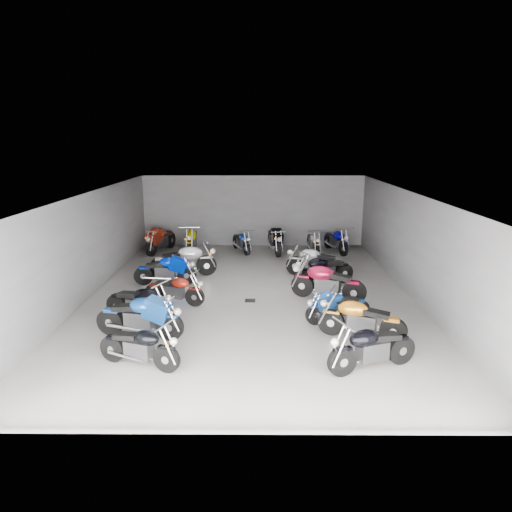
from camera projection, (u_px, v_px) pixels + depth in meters
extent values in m
plane|color=#999791|center=(250.00, 295.00, 14.40)|extent=(14.00, 14.00, 0.00)
cube|color=slate|center=(253.00, 211.00, 20.78)|extent=(10.00, 0.10, 3.20)
cube|color=slate|center=(88.00, 246.00, 14.03)|extent=(0.10, 14.00, 3.20)
cube|color=slate|center=(413.00, 246.00, 13.97)|extent=(0.10, 14.00, 3.20)
cube|color=black|center=(250.00, 193.00, 13.60)|extent=(10.00, 14.00, 0.04)
cube|color=black|center=(250.00, 301.00, 13.91)|extent=(0.32, 0.32, 0.01)
cylinder|color=black|center=(167.00, 359.00, 9.59)|extent=(0.61, 0.33, 0.60)
cylinder|color=black|center=(113.00, 348.00, 10.07)|extent=(0.62, 0.35, 0.60)
cube|color=#2D2D30|center=(139.00, 350.00, 9.80)|extent=(0.67, 0.48, 0.38)
ellipsoid|color=black|center=(146.00, 338.00, 9.66)|extent=(0.73, 0.58, 0.34)
cube|color=black|center=(126.00, 336.00, 9.84)|extent=(0.63, 0.45, 0.17)
cylinder|color=black|center=(170.00, 327.00, 11.11)|extent=(0.71, 0.28, 0.70)
cylinder|color=black|center=(111.00, 322.00, 11.43)|extent=(0.71, 0.30, 0.70)
cube|color=#2D2D30|center=(140.00, 320.00, 11.24)|extent=(0.76, 0.46, 0.44)
ellipsoid|color=#154596|center=(148.00, 308.00, 11.11)|extent=(0.81, 0.58, 0.39)
cube|color=black|center=(126.00, 307.00, 11.24)|extent=(0.71, 0.43, 0.20)
cylinder|color=black|center=(162.00, 314.00, 11.95)|extent=(0.66, 0.39, 0.66)
cylinder|color=black|center=(118.00, 306.00, 12.55)|extent=(0.67, 0.41, 0.66)
cube|color=#2D2D30|center=(139.00, 306.00, 12.22)|extent=(0.74, 0.56, 0.41)
ellipsoid|color=black|center=(145.00, 296.00, 12.05)|extent=(0.81, 0.67, 0.37)
cube|color=black|center=(129.00, 294.00, 12.29)|extent=(0.69, 0.52, 0.19)
cylinder|color=black|center=(195.00, 297.00, 13.39)|extent=(0.59, 0.27, 0.58)
cylinder|color=black|center=(154.00, 293.00, 13.74)|extent=(0.60, 0.28, 0.58)
cube|color=#2D2D30|center=(174.00, 292.00, 13.55)|extent=(0.64, 0.42, 0.36)
ellipsoid|color=maroon|center=(180.00, 283.00, 13.42)|extent=(0.69, 0.51, 0.33)
cube|color=black|center=(165.00, 283.00, 13.56)|extent=(0.60, 0.39, 0.17)
cylinder|color=black|center=(187.00, 275.00, 15.40)|extent=(0.64, 0.16, 0.64)
cylinder|color=black|center=(144.00, 276.00, 15.35)|extent=(0.64, 0.18, 0.64)
cube|color=#2D2D30|center=(165.00, 273.00, 15.35)|extent=(0.66, 0.33, 0.40)
ellipsoid|color=#0122AF|center=(171.00, 264.00, 15.28)|extent=(0.70, 0.43, 0.36)
cube|color=black|center=(155.00, 265.00, 15.27)|extent=(0.62, 0.31, 0.18)
cylinder|color=black|center=(206.00, 265.00, 16.43)|extent=(0.74, 0.29, 0.73)
cylinder|color=black|center=(160.00, 268.00, 16.13)|extent=(0.75, 0.31, 0.73)
cube|color=#2D2D30|center=(183.00, 264.00, 16.25)|extent=(0.79, 0.48, 0.46)
ellipsoid|color=#B6B5BB|center=(190.00, 253.00, 16.21)|extent=(0.85, 0.60, 0.41)
cube|color=black|center=(172.00, 255.00, 16.11)|extent=(0.74, 0.45, 0.21)
cylinder|color=black|center=(342.00, 361.00, 9.44)|extent=(0.65, 0.36, 0.65)
cylinder|color=black|center=(401.00, 350.00, 9.95)|extent=(0.66, 0.38, 0.65)
cube|color=#2D2D30|center=(372.00, 351.00, 9.67)|extent=(0.73, 0.53, 0.41)
ellipsoid|color=black|center=(364.00, 338.00, 9.51)|extent=(0.79, 0.63, 0.37)
cube|color=black|center=(386.00, 336.00, 9.71)|extent=(0.68, 0.49, 0.19)
cylinder|color=black|center=(331.00, 322.00, 11.43)|extent=(0.67, 0.37, 0.66)
cylinder|color=black|center=(393.00, 331.00, 10.89)|extent=(0.67, 0.39, 0.66)
cube|color=#2D2D30|center=(362.00, 323.00, 11.14)|extent=(0.74, 0.53, 0.41)
ellipsoid|color=orange|center=(353.00, 309.00, 11.14)|extent=(0.81, 0.64, 0.37)
cube|color=black|center=(376.00, 313.00, 10.95)|extent=(0.69, 0.50, 0.19)
cylinder|color=black|center=(316.00, 314.00, 12.06)|extent=(0.58, 0.27, 0.57)
cylinder|color=black|center=(359.00, 310.00, 12.41)|extent=(0.58, 0.29, 0.57)
cube|color=#2D2D30|center=(338.00, 309.00, 12.21)|extent=(0.63, 0.42, 0.35)
ellipsoid|color=navy|center=(332.00, 300.00, 12.09)|extent=(0.68, 0.51, 0.32)
cube|color=black|center=(348.00, 299.00, 12.23)|extent=(0.59, 0.39, 0.16)
cylinder|color=black|center=(303.00, 285.00, 14.21)|extent=(0.71, 0.42, 0.71)
cylinder|color=black|center=(354.00, 292.00, 13.57)|extent=(0.72, 0.44, 0.71)
cube|color=#2D2D30|center=(328.00, 285.00, 13.87)|extent=(0.80, 0.60, 0.45)
ellipsoid|color=maroon|center=(321.00, 273.00, 13.87)|extent=(0.87, 0.71, 0.40)
cube|color=black|center=(340.00, 277.00, 13.65)|extent=(0.75, 0.56, 0.20)
cylinder|color=black|center=(304.00, 278.00, 15.05)|extent=(0.68, 0.38, 0.68)
cylinder|color=black|center=(343.00, 273.00, 15.60)|extent=(0.69, 0.40, 0.68)
cube|color=#2D2D30|center=(324.00, 272.00, 15.30)|extent=(0.76, 0.55, 0.42)
ellipsoid|color=black|center=(318.00, 263.00, 15.13)|extent=(0.83, 0.66, 0.38)
cube|color=black|center=(333.00, 263.00, 15.35)|extent=(0.71, 0.52, 0.19)
cylinder|color=black|center=(295.00, 266.00, 16.50)|extent=(0.69, 0.36, 0.68)
cylinder|color=black|center=(338.00, 270.00, 15.99)|extent=(0.70, 0.38, 0.68)
cube|color=#2D2D30|center=(316.00, 265.00, 16.22)|extent=(0.76, 0.53, 0.43)
ellipsoid|color=#BDBCC1|center=(310.00, 255.00, 16.21)|extent=(0.83, 0.64, 0.38)
cube|color=black|center=(326.00, 257.00, 16.03)|extent=(0.71, 0.50, 0.19)
cylinder|color=black|center=(151.00, 248.00, 19.08)|extent=(0.36, 0.73, 0.72)
cylinder|color=black|center=(170.00, 240.00, 20.57)|extent=(0.38, 0.73, 0.72)
cube|color=#2D2D30|center=(161.00, 241.00, 19.80)|extent=(0.54, 0.80, 0.45)
ellipsoid|color=maroon|center=(158.00, 234.00, 19.48)|extent=(0.66, 0.86, 0.40)
cube|color=black|center=(165.00, 233.00, 20.05)|extent=(0.51, 0.74, 0.20)
cylinder|color=black|center=(190.00, 249.00, 18.96)|extent=(0.17, 0.71, 0.71)
cylinder|color=black|center=(194.00, 240.00, 20.51)|extent=(0.19, 0.71, 0.71)
cube|color=#2D2D30|center=(192.00, 242.00, 19.71)|extent=(0.35, 0.73, 0.44)
ellipsoid|color=#D5BE03|center=(191.00, 235.00, 19.38)|extent=(0.47, 0.77, 0.40)
cube|color=black|center=(193.00, 233.00, 19.97)|extent=(0.33, 0.68, 0.20)
cylinder|color=black|center=(247.00, 249.00, 19.25)|extent=(0.34, 0.60, 0.60)
cylinder|color=black|center=(236.00, 242.00, 20.47)|extent=(0.35, 0.61, 0.60)
cube|color=#2D2D30|center=(241.00, 243.00, 19.83)|extent=(0.49, 0.67, 0.37)
ellipsoid|color=navy|center=(243.00, 237.00, 19.58)|extent=(0.58, 0.73, 0.34)
cube|color=black|center=(239.00, 236.00, 20.04)|extent=(0.46, 0.62, 0.17)
cylinder|color=black|center=(278.00, 249.00, 18.94)|extent=(0.26, 0.75, 0.73)
cylinder|color=black|center=(271.00, 240.00, 20.53)|extent=(0.28, 0.75, 0.73)
cube|color=#2D2D30|center=(275.00, 242.00, 19.71)|extent=(0.45, 0.79, 0.46)
ellipsoid|color=black|center=(276.00, 235.00, 19.38)|extent=(0.57, 0.84, 0.41)
cube|color=black|center=(273.00, 233.00, 19.98)|extent=(0.42, 0.74, 0.21)
cylinder|color=black|center=(317.00, 250.00, 18.94)|extent=(0.18, 0.63, 0.63)
cylinder|color=black|center=(310.00, 242.00, 20.31)|extent=(0.20, 0.64, 0.63)
cube|color=#2D2D30|center=(313.00, 244.00, 19.60)|extent=(0.35, 0.66, 0.39)
ellipsoid|color=#A1A2A8|center=(314.00, 238.00, 19.31)|extent=(0.45, 0.70, 0.35)
cube|color=black|center=(312.00, 236.00, 19.83)|extent=(0.33, 0.62, 0.18)
cylinder|color=black|center=(344.00, 248.00, 19.12)|extent=(0.31, 0.68, 0.66)
cylinder|color=black|center=(329.00, 241.00, 20.52)|extent=(0.33, 0.68, 0.66)
cube|color=#2D2D30|center=(336.00, 242.00, 19.79)|extent=(0.49, 0.73, 0.42)
ellipsoid|color=#090688|center=(339.00, 236.00, 19.50)|extent=(0.59, 0.79, 0.37)
cube|color=black|center=(333.00, 234.00, 20.03)|extent=(0.45, 0.69, 0.19)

